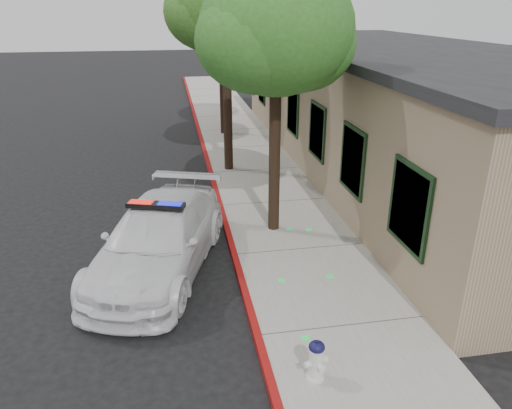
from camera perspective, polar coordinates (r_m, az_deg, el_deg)
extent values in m
plane|color=black|center=(8.82, -0.18, -16.06)|extent=(120.00, 120.00, 0.00)
cube|color=gray|center=(11.53, 5.10, -5.59)|extent=(3.20, 60.00, 0.15)
cube|color=maroon|center=(11.25, -2.54, -6.24)|extent=(0.14, 60.00, 0.16)
cube|color=tan|center=(17.98, 16.38, 10.49)|extent=(7.00, 20.00, 4.00)
cube|color=black|center=(17.69, 17.16, 17.20)|extent=(7.30, 20.30, 0.24)
cube|color=black|center=(9.60, 17.70, -0.27)|extent=(0.08, 1.48, 1.68)
cube|color=black|center=(12.16, 11.39, 5.16)|extent=(0.08, 1.48, 1.68)
cube|color=black|center=(14.88, 7.27, 8.62)|extent=(0.08, 1.48, 1.68)
cube|color=black|center=(17.69, 4.41, 10.98)|extent=(0.08, 1.48, 1.68)
cube|color=black|center=(20.56, 2.30, 12.66)|extent=(0.08, 1.48, 1.68)
cube|color=black|center=(23.46, 0.70, 13.92)|extent=(0.08, 1.48, 1.68)
cube|color=black|center=(26.38, -0.56, 14.90)|extent=(0.08, 1.48, 1.68)
imported|color=silver|center=(10.78, -11.48, -4.04)|extent=(3.62, 5.57, 1.50)
cube|color=black|center=(10.45, -11.82, -0.07)|extent=(1.23, 0.64, 0.10)
cube|color=red|center=(10.56, -13.46, 0.05)|extent=(0.57, 0.39, 0.11)
cube|color=#0D18E0|center=(10.35, -10.15, -0.14)|extent=(0.57, 0.39, 0.11)
cylinder|color=silver|center=(7.97, 7.02, -19.59)|extent=(0.29, 0.29, 0.05)
cylinder|color=silver|center=(7.80, 7.12, -18.17)|extent=(0.24, 0.24, 0.47)
cylinder|color=silver|center=(7.64, 7.21, -16.73)|extent=(0.27, 0.27, 0.03)
ellipsoid|color=#0F0E35|center=(7.61, 7.23, -16.43)|extent=(0.25, 0.25, 0.19)
cylinder|color=#0F0E35|center=(7.55, 7.26, -15.93)|extent=(0.06, 0.06, 0.05)
cylinder|color=silver|center=(7.73, 6.14, -18.36)|extent=(0.12, 0.12, 0.09)
cylinder|color=silver|center=(7.85, 8.09, -17.73)|extent=(0.12, 0.12, 0.09)
cylinder|color=silver|center=(7.68, 7.71, -18.58)|extent=(0.14, 0.13, 0.12)
cylinder|color=black|center=(11.79, 2.21, 5.79)|extent=(0.28, 0.28, 3.89)
ellipsoid|color=#2C571B|center=(11.30, 2.45, 20.09)|extent=(3.46, 3.46, 2.94)
ellipsoid|color=#2C571B|center=(11.66, 5.20, 18.51)|extent=(2.59, 2.59, 2.20)
ellipsoid|color=#2C571B|center=(10.99, 0.07, 18.91)|extent=(2.70, 2.70, 2.30)
cylinder|color=black|center=(16.52, -3.40, 11.46)|extent=(0.30, 0.30, 4.33)
ellipsoid|color=#27591B|center=(16.21, -3.68, 22.69)|extent=(3.63, 3.63, 3.08)
ellipsoid|color=#27591B|center=(16.48, -1.69, 21.50)|extent=(2.93, 2.93, 2.49)
ellipsoid|color=#27591B|center=(16.07, -5.59, 21.80)|extent=(2.81, 2.81, 2.39)
cylinder|color=black|center=(21.64, -3.97, 13.28)|extent=(0.28, 0.28, 3.71)
ellipsoid|color=#1C4616|center=(21.36, -4.19, 20.73)|extent=(3.18, 3.18, 2.70)
ellipsoid|color=#1C4616|center=(21.70, -2.83, 19.94)|extent=(2.44, 2.44, 2.07)
ellipsoid|color=#1C4616|center=(21.00, -4.89, 20.09)|extent=(2.54, 2.54, 2.16)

